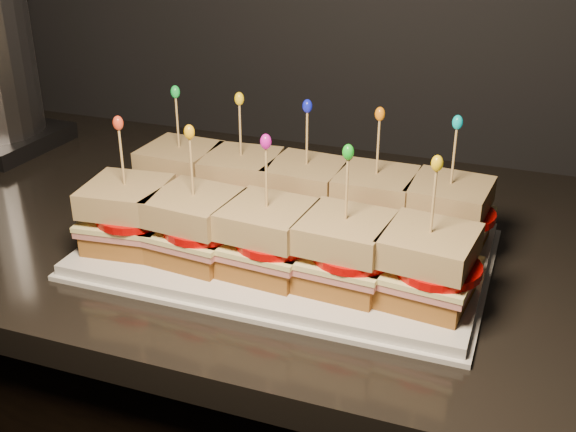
% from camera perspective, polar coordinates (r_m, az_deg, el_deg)
% --- Properties ---
extents(granite_slab, '(2.44, 0.65, 0.04)m').
position_cam_1_polar(granite_slab, '(0.92, 20.70, -5.07)').
color(granite_slab, black).
rests_on(granite_slab, cabinet).
extents(platter, '(0.47, 0.29, 0.02)m').
position_cam_1_polar(platter, '(0.88, 0.00, -2.69)').
color(platter, silver).
rests_on(platter, granite_slab).
extents(platter_rim, '(0.48, 0.30, 0.01)m').
position_cam_1_polar(platter_rim, '(0.89, 0.00, -3.03)').
color(platter_rim, silver).
rests_on(platter_rim, granite_slab).
extents(sandwich_0_bread_bot, '(0.09, 0.09, 0.02)m').
position_cam_1_polar(sandwich_0_bread_bot, '(1.00, -8.35, 1.84)').
color(sandwich_0_bread_bot, brown).
rests_on(sandwich_0_bread_bot, platter).
extents(sandwich_0_ham, '(0.10, 0.10, 0.01)m').
position_cam_1_polar(sandwich_0_ham, '(0.99, -8.41, 2.70)').
color(sandwich_0_ham, '#B8675E').
rests_on(sandwich_0_ham, sandwich_0_bread_bot).
extents(sandwich_0_cheese, '(0.10, 0.10, 0.01)m').
position_cam_1_polar(sandwich_0_cheese, '(0.99, -8.44, 3.08)').
color(sandwich_0_cheese, '#F2EA96').
rests_on(sandwich_0_cheese, sandwich_0_ham).
extents(sandwich_0_tomato, '(0.09, 0.09, 0.01)m').
position_cam_1_polar(sandwich_0_tomato, '(0.97, -8.01, 3.27)').
color(sandwich_0_tomato, '#C10504').
rests_on(sandwich_0_tomato, sandwich_0_cheese).
extents(sandwich_0_bread_top, '(0.10, 0.10, 0.03)m').
position_cam_1_polar(sandwich_0_bread_top, '(0.98, -8.54, 4.57)').
color(sandwich_0_bread_top, brown).
rests_on(sandwich_0_bread_top, sandwich_0_tomato).
extents(sandwich_0_pick, '(0.00, 0.00, 0.09)m').
position_cam_1_polar(sandwich_0_pick, '(0.96, -8.72, 7.09)').
color(sandwich_0_pick, tan).
rests_on(sandwich_0_pick, sandwich_0_bread_top).
extents(sandwich_0_frill, '(0.01, 0.01, 0.02)m').
position_cam_1_polar(sandwich_0_frill, '(0.95, -8.90, 9.67)').
color(sandwich_0_frill, green).
rests_on(sandwich_0_frill, sandwich_0_pick).
extents(sandwich_1_bread_bot, '(0.10, 0.10, 0.02)m').
position_cam_1_polar(sandwich_1_bread_bot, '(0.96, -3.63, 1.11)').
color(sandwich_1_bread_bot, brown).
rests_on(sandwich_1_bread_bot, platter).
extents(sandwich_1_ham, '(0.11, 0.10, 0.01)m').
position_cam_1_polar(sandwich_1_ham, '(0.95, -3.66, 2.00)').
color(sandwich_1_ham, '#B8675E').
rests_on(sandwich_1_ham, sandwich_1_bread_bot).
extents(sandwich_1_cheese, '(0.11, 0.11, 0.01)m').
position_cam_1_polar(sandwich_1_cheese, '(0.95, -3.67, 2.39)').
color(sandwich_1_cheese, '#F2EA96').
rests_on(sandwich_1_cheese, sandwich_1_ham).
extents(sandwich_1_tomato, '(0.09, 0.09, 0.01)m').
position_cam_1_polar(sandwich_1_tomato, '(0.94, -3.15, 2.58)').
color(sandwich_1_tomato, '#C10504').
rests_on(sandwich_1_tomato, sandwich_1_cheese).
extents(sandwich_1_bread_top, '(0.10, 0.10, 0.03)m').
position_cam_1_polar(sandwich_1_bread_top, '(0.94, -3.71, 3.93)').
color(sandwich_1_bread_top, brown).
rests_on(sandwich_1_bread_top, sandwich_1_tomato).
extents(sandwich_1_pick, '(0.00, 0.00, 0.09)m').
position_cam_1_polar(sandwich_1_pick, '(0.92, -3.79, 6.55)').
color(sandwich_1_pick, tan).
rests_on(sandwich_1_pick, sandwich_1_bread_top).
extents(sandwich_1_frill, '(0.01, 0.01, 0.02)m').
position_cam_1_polar(sandwich_1_frill, '(0.91, -3.87, 9.23)').
color(sandwich_1_frill, yellow).
rests_on(sandwich_1_frill, sandwich_1_pick).
extents(sandwich_2_bread_bot, '(0.10, 0.10, 0.02)m').
position_cam_1_polar(sandwich_2_bread_bot, '(0.93, 1.43, 0.32)').
color(sandwich_2_bread_bot, brown).
rests_on(sandwich_2_bread_bot, platter).
extents(sandwich_2_ham, '(0.10, 0.10, 0.01)m').
position_cam_1_polar(sandwich_2_ham, '(0.92, 1.45, 1.24)').
color(sandwich_2_ham, '#B8675E').
rests_on(sandwich_2_ham, sandwich_2_bread_bot).
extents(sandwich_2_cheese, '(0.11, 0.10, 0.01)m').
position_cam_1_polar(sandwich_2_cheese, '(0.92, 1.45, 1.63)').
color(sandwich_2_cheese, '#F2EA96').
rests_on(sandwich_2_cheese, sandwich_2_ham).
extents(sandwich_2_tomato, '(0.09, 0.09, 0.01)m').
position_cam_1_polar(sandwich_2_tomato, '(0.91, 2.05, 1.82)').
color(sandwich_2_tomato, '#C10504').
rests_on(sandwich_2_tomato, sandwich_2_cheese).
extents(sandwich_2_bread_top, '(0.10, 0.10, 0.03)m').
position_cam_1_polar(sandwich_2_bread_top, '(0.91, 1.47, 3.22)').
color(sandwich_2_bread_top, brown).
rests_on(sandwich_2_bread_top, sandwich_2_tomato).
extents(sandwich_2_pick, '(0.00, 0.00, 0.09)m').
position_cam_1_polar(sandwich_2_pick, '(0.89, 1.50, 5.92)').
color(sandwich_2_pick, tan).
rests_on(sandwich_2_pick, sandwich_2_bread_top).
extents(sandwich_2_frill, '(0.01, 0.01, 0.02)m').
position_cam_1_polar(sandwich_2_frill, '(0.88, 1.54, 8.68)').
color(sandwich_2_frill, '#121BD9').
rests_on(sandwich_2_frill, sandwich_2_pick).
extents(sandwich_3_bread_bot, '(0.09, 0.09, 0.02)m').
position_cam_1_polar(sandwich_3_bread_bot, '(0.91, 6.78, -0.52)').
color(sandwich_3_bread_bot, brown).
rests_on(sandwich_3_bread_bot, platter).
extents(sandwich_3_ham, '(0.10, 0.10, 0.01)m').
position_cam_1_polar(sandwich_3_ham, '(0.90, 6.84, 0.42)').
color(sandwich_3_ham, '#B8675E').
rests_on(sandwich_3_ham, sandwich_3_bread_bot).
extents(sandwich_3_cheese, '(0.10, 0.10, 0.01)m').
position_cam_1_polar(sandwich_3_cheese, '(0.90, 6.86, 0.82)').
color(sandwich_3_cheese, '#F2EA96').
rests_on(sandwich_3_cheese, sandwich_3_ham).
extents(sandwich_3_tomato, '(0.09, 0.09, 0.01)m').
position_cam_1_polar(sandwich_3_tomato, '(0.89, 7.54, 0.99)').
color(sandwich_3_tomato, '#C10504').
rests_on(sandwich_3_tomato, sandwich_3_cheese).
extents(sandwich_3_bread_top, '(0.09, 0.09, 0.03)m').
position_cam_1_polar(sandwich_3_bread_top, '(0.89, 6.95, 2.43)').
color(sandwich_3_bread_top, brown).
rests_on(sandwich_3_bread_top, sandwich_3_tomato).
extents(sandwich_3_pick, '(0.00, 0.00, 0.09)m').
position_cam_1_polar(sandwich_3_pick, '(0.87, 7.11, 5.19)').
color(sandwich_3_pick, tan).
rests_on(sandwich_3_pick, sandwich_3_bread_top).
extents(sandwich_3_frill, '(0.01, 0.01, 0.02)m').
position_cam_1_polar(sandwich_3_frill, '(0.86, 7.27, 8.01)').
color(sandwich_3_frill, orange).
rests_on(sandwich_3_frill, sandwich_3_pick).
extents(sandwich_4_bread_bot, '(0.10, 0.10, 0.02)m').
position_cam_1_polar(sandwich_4_bread_bot, '(0.89, 12.35, -1.38)').
color(sandwich_4_bread_bot, brown).
rests_on(sandwich_4_bread_bot, platter).
extents(sandwich_4_ham, '(0.11, 0.10, 0.01)m').
position_cam_1_polar(sandwich_4_ham, '(0.89, 12.45, -0.44)').
color(sandwich_4_ham, '#B8675E').
rests_on(sandwich_4_ham, sandwich_4_bread_bot).
extents(sandwich_4_cheese, '(0.11, 0.10, 0.01)m').
position_cam_1_polar(sandwich_4_cheese, '(0.88, 12.49, -0.03)').
color(sandwich_4_cheese, '#F2EA96').
rests_on(sandwich_4_cheese, sandwich_4_ham).
extents(sandwich_4_tomato, '(0.09, 0.09, 0.01)m').
position_cam_1_polar(sandwich_4_tomato, '(0.87, 13.25, 0.13)').
color(sandwich_4_tomato, '#C10504').
rests_on(sandwich_4_tomato, sandwich_4_cheese).
extents(sandwich_4_bread_top, '(0.10, 0.10, 0.03)m').
position_cam_1_polar(sandwich_4_bread_top, '(0.87, 12.66, 1.59)').
color(sandwich_4_bread_top, brown).
rests_on(sandwich_4_bread_top, sandwich_4_tomato).
extents(sandwich_4_pick, '(0.00, 0.00, 0.09)m').
position_cam_1_polar(sandwich_4_pick, '(0.86, 12.95, 4.37)').
color(sandwich_4_pick, tan).
rests_on(sandwich_4_pick, sandwich_4_bread_top).
extents(sandwich_4_frill, '(0.01, 0.01, 0.02)m').
position_cam_1_polar(sandwich_4_frill, '(0.84, 13.25, 7.23)').
color(sandwich_4_frill, '#03BDC5').
rests_on(sandwich_4_frill, sandwich_4_pick).
extents(sandwich_5_bread_bot, '(0.10, 0.10, 0.02)m').
position_cam_1_polar(sandwich_5_bread_bot, '(0.89, -12.38, -1.46)').
color(sandwich_5_bread_bot, brown).
rests_on(sandwich_5_bread_bot, platter).
extents(sandwich_5_ham, '(0.11, 0.10, 0.01)m').
position_cam_1_polar(sandwich_5_ham, '(0.89, -12.48, -0.52)').
color(sandwich_5_ham, '#B8675E').
rests_on(sandwich_5_ham, sandwich_5_bread_bot).
extents(sandwich_5_cheese, '(0.11, 0.11, 0.01)m').
position_cam_1_polar(sandwich_5_cheese, '(0.88, -12.52, -0.11)').
color(sandwich_5_cheese, '#F2EA96').
rests_on(sandwich_5_cheese, sandwich_5_ham).
extents(sandwich_5_tomato, '(0.09, 0.09, 0.01)m').
position_cam_1_polar(sandwich_5_tomato, '(0.87, -12.10, 0.06)').
color(sandwich_5_tomato, '#C10504').
rests_on(sandwich_5_tomato, sandwich_5_cheese).
extents(sandwich_5_bread_top, '(0.10, 0.10, 0.03)m').
position_cam_1_polar(sandwich_5_bread_top, '(0.87, -12.69, 1.52)').
color(sandwich_5_bread_top, brown).
rests_on(sandwich_5_bread_top, sandwich_5_tomato).
extents(sandwich_5_pick, '(0.00, 0.00, 0.09)m').
position_cam_1_polar(sandwich_5_pick, '(0.85, -12.98, 4.31)').
color(sandwich_5_pick, tan).
rests_on(sandwich_5_pick, sandwich_5_bread_top).
extents(sandwich_5_frill, '(0.01, 0.01, 0.02)m').
position_cam_1_polar(sandwich_5_frill, '(0.84, -13.28, 7.17)').
color(sandwich_5_frill, '#E84023').
rests_on(sandwich_5_frill, sandwich_5_pick).
extents(sandwich_6_bread_bot, '(0.10, 0.10, 0.02)m').
position_cam_1_polar(sandwich_6_bread_bot, '(0.85, -7.25, -2.43)').
color(sandwich_6_bread_bot, brown).
rests_on(sandwich_6_bread_bot, platter).
extents(sandwich_6_ham, '(0.11, 0.10, 0.01)m').
position_cam_1_polar(sandwich_6_ham, '(0.84, -7.31, -1.45)').
color(sandwich_6_ham, '#B8675E').
rests_on(sandwich_6_ham, sandwich_6_bread_bot).
extents(sandwich_6_cheese, '(0.11, 0.11, 0.01)m').
position_cam_1_polar(sandwich_6_cheese, '(0.84, -7.34, -1.03)').
color(sandwich_6_cheese, '#F2EA96').
rests_on(sandwich_6_cheese, sandwich_6_ham).
extents(sandwich_6_tomato, '(0.09, 0.09, 0.01)m').
position_cam_1_polar(sandwich_6_tomato, '(0.83, -6.81, -0.87)').
color(sandwich_6_tomato, '#C10504').
rests_on(sandwich_6_tomato, sandwich_6_cheese).
extents(sandwich_6_bread_top, '(0.10, 0.10, 0.03)m').
position_cam_1_polar(sandwich_6_bread_top, '(0.83, -7.44, 0.67)').
color(sandwich_6_bread_top, brown).
rests_on(sandwich_6_bread_top, sandwich_6_tomato).
extents(sandwich_6_pick, '(0.00, 0.00, 0.09)m').
position_cam_1_polar(sandwich_6_pick, '(0.81, -7.62, 3.59)').
color(sandwich_6_pick, tan).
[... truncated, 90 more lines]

